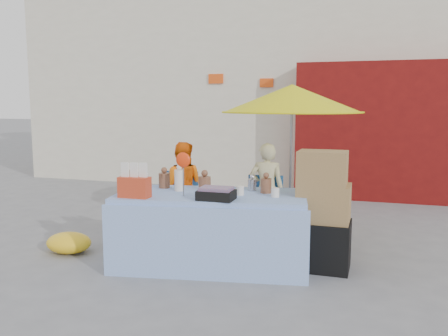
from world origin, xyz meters
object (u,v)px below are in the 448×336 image
(box_stack, at_px, (323,215))
(chair_left, at_px, (179,214))
(vendor_beige, at_px, (267,190))
(vendor_orange, at_px, (182,186))
(chair_right, at_px, (264,221))
(umbrella, at_px, (292,99))
(market_table, at_px, (210,228))

(box_stack, bearing_deg, chair_left, 156.19)
(chair_left, xyz_separation_m, box_stack, (2.12, -0.94, 0.36))
(vendor_beige, bearing_deg, vendor_orange, -7.43)
(chair_right, xyz_separation_m, umbrella, (0.30, 0.28, 1.64))
(chair_right, distance_m, vendor_orange, 1.31)
(vendor_orange, bearing_deg, box_stack, 145.77)
(market_table, bearing_deg, chair_left, 117.02)
(umbrella, relative_size, box_stack, 1.58)
(chair_left, distance_m, vendor_beige, 1.32)
(chair_left, distance_m, umbrella, 2.27)
(box_stack, bearing_deg, chair_right, 132.91)
(chair_right, relative_size, vendor_beige, 0.65)
(umbrella, height_order, box_stack, umbrella)
(market_table, xyz_separation_m, vendor_beige, (0.36, 1.33, 0.22))
(chair_right, xyz_separation_m, vendor_beige, (0.00, 0.13, 0.40))
(vendor_orange, bearing_deg, market_table, 116.28)
(chair_right, height_order, vendor_beige, vendor_beige)
(vendor_orange, xyz_separation_m, vendor_beige, (1.25, 0.00, 0.01))
(market_table, height_order, box_stack, box_stack)
(chair_left, height_order, vendor_orange, vendor_orange)
(chair_right, distance_m, umbrella, 1.69)
(box_stack, bearing_deg, vendor_beige, 129.04)
(umbrella, bearing_deg, market_table, -114.02)
(market_table, bearing_deg, box_stack, 2.48)
(chair_left, xyz_separation_m, chair_right, (1.25, 0.00, 0.00))
(chair_right, bearing_deg, market_table, -114.09)
(chair_left, distance_m, chair_right, 1.25)
(umbrella, distance_m, box_stack, 1.86)
(vendor_orange, xyz_separation_m, box_stack, (2.12, -1.07, -0.03))
(chair_left, bearing_deg, box_stack, -31.24)
(market_table, distance_m, vendor_orange, 1.62)
(market_table, distance_m, umbrella, 2.19)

